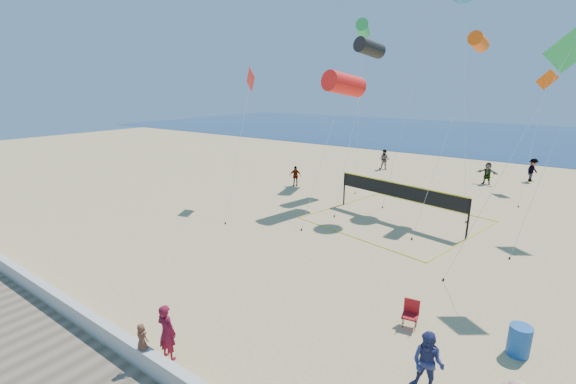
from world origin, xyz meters
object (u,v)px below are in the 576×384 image
Objects in this scene: camp_chair at (411,312)px; trash_barrel at (519,341)px; volleyball_net at (399,195)px; woman at (167,332)px.

camp_chair and trash_barrel have the same top height.
volleyball_net is (-4.13, 9.89, 0.99)m from camp_chair.
volleyball_net reaches higher than woman.
woman is 10.15m from trash_barrel.
trash_barrel is at bearing -0.55° from camp_chair.
woman is at bearing -81.46° from volleyball_net.
camp_chair is 1.10× the size of trash_barrel.
camp_chair is 3.06m from trash_barrel.
trash_barrel is at bearing -148.58° from woman.
volleyball_net reaches higher than trash_barrel.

